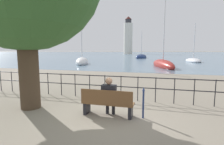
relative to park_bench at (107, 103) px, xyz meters
The scene contains 11 objects.
ground_plane 0.43m from the park_bench, 90.00° to the left, with size 1000.00×1000.00×0.00m, color gray.
harbor_water 161.58m from the park_bench, 90.00° to the left, with size 600.00×300.00×0.01m.
park_bench is the anchor object (origin of this frame).
seated_person_left 0.29m from the park_bench, 61.53° to the left, with size 0.47×0.35×1.28m.
promenade_railing 2.04m from the park_bench, 90.00° to the left, with size 14.74×0.04×1.05m.
closed_umbrella 1.16m from the park_bench, ahead, with size 0.09×0.09×1.01m.
sailboat_0 44.02m from the park_bench, 94.60° to the left, with size 3.75×5.65×7.80m.
sailboat_1 18.44m from the park_bench, 83.89° to the left, with size 3.67×8.15×10.70m.
sailboat_2 31.09m from the park_bench, 75.96° to the left, with size 3.10×5.62×7.42m.
sailboat_3 22.60m from the park_bench, 117.22° to the left, with size 3.74×6.43×11.13m.
harbor_lighthouse 99.47m from the park_bench, 99.91° to the left, with size 5.04×5.04×21.75m.
Camera 1 is at (1.62, -5.34, 2.14)m, focal length 28.00 mm.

